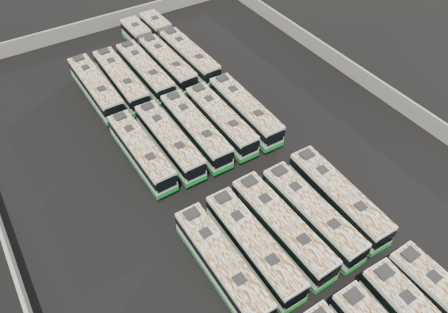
# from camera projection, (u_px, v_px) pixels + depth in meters

# --- Properties ---
(ground) EXTENTS (140.00, 140.00, 0.00)m
(ground) POSITION_uv_depth(u_px,v_px,m) (239.00, 176.00, 45.27)
(ground) COLOR black
(ground) RESTS_ON ground
(perimeter_wall) EXTENTS (45.20, 73.20, 2.20)m
(perimeter_wall) POSITION_uv_depth(u_px,v_px,m) (240.00, 169.00, 44.49)
(perimeter_wall) COLOR gray
(perimeter_wall) RESTS_ON ground
(bus_midfront_far_left) EXTENTS (2.53, 11.68, 3.29)m
(bus_midfront_far_left) POSITION_uv_depth(u_px,v_px,m) (222.00, 264.00, 36.00)
(bus_midfront_far_left) COLOR beige
(bus_midfront_far_left) RESTS_ON ground
(bus_midfront_left) EXTENTS (2.56, 11.77, 3.31)m
(bus_midfront_left) POSITION_uv_depth(u_px,v_px,m) (253.00, 246.00, 37.23)
(bus_midfront_left) COLOR beige
(bus_midfront_left) RESTS_ON ground
(bus_midfront_center) EXTENTS (2.81, 12.02, 3.37)m
(bus_midfront_center) POSITION_uv_depth(u_px,v_px,m) (282.00, 228.00, 38.54)
(bus_midfront_center) COLOR beige
(bus_midfront_center) RESTS_ON ground
(bus_midfront_right) EXTENTS (2.73, 11.70, 3.28)m
(bus_midfront_right) POSITION_uv_depth(u_px,v_px,m) (312.00, 214.00, 39.66)
(bus_midfront_right) COLOR beige
(bus_midfront_right) RESTS_ON ground
(bus_midfront_far_right) EXTENTS (2.75, 11.90, 3.34)m
(bus_midfront_far_right) POSITION_uv_depth(u_px,v_px,m) (338.00, 197.00, 41.03)
(bus_midfront_far_right) COLOR beige
(bus_midfront_far_right) RESTS_ON ground
(bus_midback_far_left) EXTENTS (2.63, 11.50, 3.23)m
(bus_midback_far_left) POSITION_uv_depth(u_px,v_px,m) (141.00, 152.00, 45.44)
(bus_midback_far_left) COLOR beige
(bus_midback_far_left) RESTS_ON ground
(bus_midback_left) EXTENTS (2.55, 11.65, 3.28)m
(bus_midback_left) POSITION_uv_depth(u_px,v_px,m) (169.00, 141.00, 46.56)
(bus_midback_left) COLOR beige
(bus_midback_left) RESTS_ON ground
(bus_midback_center) EXTENTS (2.58, 11.86, 3.34)m
(bus_midback_center) POSITION_uv_depth(u_px,v_px,m) (195.00, 130.00, 47.78)
(bus_midback_center) COLOR beige
(bus_midback_center) RESTS_ON ground
(bus_midback_right) EXTENTS (2.47, 11.62, 3.27)m
(bus_midback_right) POSITION_uv_depth(u_px,v_px,m) (221.00, 120.00, 48.97)
(bus_midback_right) COLOR beige
(bus_midback_right) RESTS_ON ground
(bus_midback_far_right) EXTENTS (2.67, 11.88, 3.34)m
(bus_midback_far_right) POSITION_uv_depth(u_px,v_px,m) (245.00, 110.00, 50.16)
(bus_midback_far_right) COLOR beige
(bus_midback_far_right) RESTS_ON ground
(bus_back_far_left) EXTENTS (2.68, 11.96, 3.36)m
(bus_back_far_left) POSITION_uv_depth(u_px,v_px,m) (96.00, 88.00, 53.25)
(bus_back_far_left) COLOR beige
(bus_back_far_left) RESTS_ON ground
(bus_back_left) EXTENTS (2.61, 12.01, 3.38)m
(bus_back_left) POSITION_uv_depth(u_px,v_px,m) (121.00, 80.00, 54.32)
(bus_back_left) COLOR beige
(bus_back_left) RESTS_ON ground
(bus_back_center) EXTENTS (2.65, 12.00, 3.37)m
(bus_back_center) POSITION_uv_depth(u_px,v_px,m) (145.00, 72.00, 55.61)
(bus_back_center) COLOR beige
(bus_back_center) RESTS_ON ground
(bus_back_right) EXTENTS (2.75, 17.94, 3.25)m
(bus_back_right) POSITION_uv_depth(u_px,v_px,m) (157.00, 53.00, 58.83)
(bus_back_right) COLOR beige
(bus_back_right) RESTS_ON ground
(bus_back_far_right) EXTENTS (2.89, 18.34, 3.32)m
(bus_back_far_right) POSITION_uv_depth(u_px,v_px,m) (178.00, 46.00, 60.01)
(bus_back_far_right) COLOR beige
(bus_back_far_right) RESTS_ON ground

